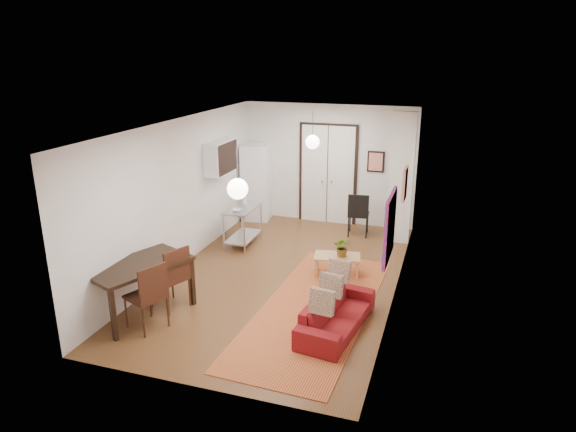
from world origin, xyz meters
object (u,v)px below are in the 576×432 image
(sofa, at_px, (337,314))
(fridge, at_px, (257,182))
(coffee_table, at_px, (337,258))
(black_side_chair, at_px, (360,209))
(dining_chair_far, at_px, (149,287))
(kitchen_counter, at_px, (243,221))
(dining_table, at_px, (139,269))
(dining_chair_near, at_px, (172,269))

(sofa, bearing_deg, fridge, 41.73)
(coffee_table, distance_m, black_side_chair, 2.40)
(dining_chair_far, bearing_deg, coffee_table, 161.53)
(kitchen_counter, relative_size, dining_table, 0.61)
(coffee_table, xyz_separation_m, dining_chair_far, (-2.37, -2.72, 0.30))
(fridge, relative_size, dining_table, 1.04)
(coffee_table, bearing_deg, fridge, 134.88)
(fridge, bearing_deg, sofa, -64.27)
(coffee_table, bearing_deg, dining_chair_far, -131.03)
(kitchen_counter, relative_size, black_side_chair, 1.09)
(sofa, xyz_separation_m, dining_chair_far, (-2.81, -0.73, 0.38))
(kitchen_counter, height_order, dining_chair_far, dining_chair_far)
(dining_chair_near, bearing_deg, fridge, -153.53)
(sofa, height_order, black_side_chair, black_side_chair)
(dining_chair_near, bearing_deg, dining_table, -12.79)
(coffee_table, xyz_separation_m, black_side_chair, (-0.02, 2.39, 0.27))
(coffee_table, distance_m, dining_table, 3.69)
(dining_chair_near, bearing_deg, black_side_chair, 174.53)
(coffee_table, relative_size, dining_table, 0.51)
(kitchen_counter, bearing_deg, dining_chair_near, -91.31)
(coffee_table, bearing_deg, dining_table, -137.35)
(kitchen_counter, bearing_deg, dining_chair_far, -91.20)
(dining_table, distance_m, black_side_chair, 5.56)
(kitchen_counter, bearing_deg, sofa, -47.23)
(fridge, distance_m, dining_chair_near, 4.74)
(sofa, height_order, fridge, fridge)
(sofa, relative_size, black_side_chair, 1.74)
(black_side_chair, bearing_deg, fridge, -12.54)
(dining_chair_near, bearing_deg, coffee_table, 153.04)
(dining_chair_far, bearing_deg, kitchen_counter, -157.91)
(sofa, distance_m, kitchen_counter, 4.05)
(fridge, bearing_deg, dining_chair_near, -94.09)
(sofa, distance_m, dining_chair_far, 2.93)
(sofa, relative_size, dining_table, 0.98)
(fridge, relative_size, dining_chair_far, 1.74)
(black_side_chair, bearing_deg, dining_chair_near, 56.12)
(coffee_table, distance_m, dining_chair_near, 3.13)
(kitchen_counter, height_order, dining_chair_near, dining_chair_near)
(kitchen_counter, distance_m, dining_chair_far, 3.66)
(fridge, distance_m, black_side_chair, 2.71)
(fridge, height_order, dining_table, fridge)
(fridge, xyz_separation_m, dining_chair_far, (0.32, -5.42, -0.31))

